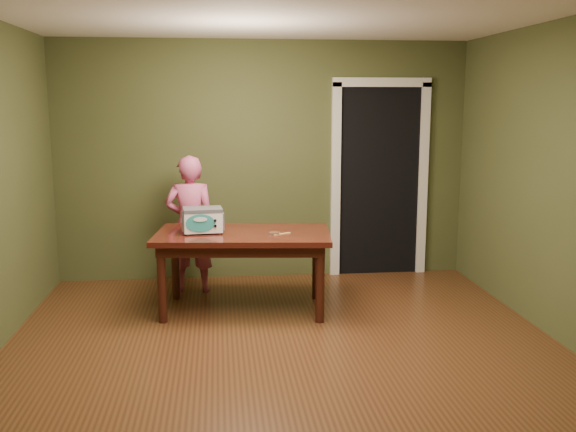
% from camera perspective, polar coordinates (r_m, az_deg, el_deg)
% --- Properties ---
extents(floor, '(5.00, 5.00, 0.00)m').
position_cam_1_polar(floor, '(4.94, 0.07, -13.00)').
color(floor, '#593419').
rests_on(floor, ground).
extents(room_shell, '(4.52, 5.02, 2.61)m').
position_cam_1_polar(room_shell, '(4.55, 0.07, 7.16)').
color(room_shell, '#454C28').
rests_on(room_shell, ground).
extents(doorway, '(1.10, 0.66, 2.25)m').
position_cam_1_polar(doorway, '(7.57, 7.56, 3.33)').
color(doorway, black).
rests_on(doorway, ground).
extents(dining_table, '(1.69, 1.06, 0.75)m').
position_cam_1_polar(dining_table, '(5.98, -4.01, -2.37)').
color(dining_table, black).
rests_on(dining_table, floor).
extents(toy_oven, '(0.39, 0.29, 0.23)m').
position_cam_1_polar(toy_oven, '(5.94, -7.59, -0.29)').
color(toy_oven, '#4C4F54').
rests_on(toy_oven, dining_table).
extents(baking_pan, '(0.10, 0.10, 0.02)m').
position_cam_1_polar(baking_pan, '(5.84, -1.21, -1.54)').
color(baking_pan, silver).
rests_on(baking_pan, dining_table).
extents(spatula, '(0.17, 0.11, 0.01)m').
position_cam_1_polar(spatula, '(5.84, -0.54, -1.60)').
color(spatula, '#DBB05F').
rests_on(spatula, dining_table).
extents(child, '(0.53, 0.37, 1.41)m').
position_cam_1_polar(child, '(6.63, -8.66, -0.72)').
color(child, '#C7527E').
rests_on(child, floor).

